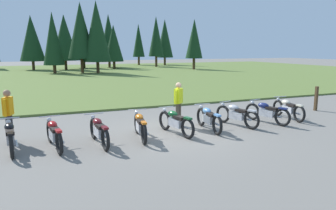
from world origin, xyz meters
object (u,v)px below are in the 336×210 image
object	(u,v)px
rider_in_hivis_vest	(178,101)
motorcycle_cream	(288,109)
motorcycle_silver	(237,114)
rider_checking_bike	(8,113)
motorcycle_orange	(140,125)
motorcycle_black	(10,136)
motorcycle_sky_blue	(209,118)
motorcycle_british_green	(175,122)
trail_marker_post	(316,99)
motorcycle_navy	(267,112)
motorcycle_red	(54,134)
motorcycle_maroon	(99,131)

from	to	relation	value
rider_in_hivis_vest	motorcycle_cream	bearing A→B (deg)	-7.18
motorcycle_silver	rider_checking_bike	size ratio (longest dim) A/B	1.23
motorcycle_cream	motorcycle_orange	bearing A→B (deg)	-175.63
motorcycle_black	motorcycle_orange	world-z (taller)	same
motorcycle_orange	motorcycle_sky_blue	xyz separation A→B (m)	(2.62, 0.12, 0.00)
motorcycle_black	rider_checking_bike	bearing A→B (deg)	93.79
motorcycle_british_green	trail_marker_post	size ratio (longest dim) A/B	1.81
motorcycle_black	motorcycle_orange	bearing A→B (deg)	-2.20
motorcycle_orange	motorcycle_navy	distance (m)	5.32
motorcycle_navy	trail_marker_post	size ratio (longest dim) A/B	1.78
motorcycle_black	rider_in_hivis_vest	bearing A→B (deg)	9.54
motorcycle_black	motorcycle_red	xyz separation A→B (m)	(1.18, -0.18, 0.00)
motorcycle_maroon	motorcycle_cream	distance (m)	8.04
motorcycle_cream	motorcycle_sky_blue	bearing A→B (deg)	-174.46
motorcycle_maroon	motorcycle_british_green	bearing A→B (deg)	4.93
motorcycle_orange	motorcycle_cream	size ratio (longest dim) A/B	1.00
motorcycle_black	rider_checking_bike	xyz separation A→B (m)	(-0.07, 1.00, 0.51)
motorcycle_silver	motorcycle_cream	world-z (taller)	same
motorcycle_orange	trail_marker_post	xyz separation A→B (m)	(9.20, 1.45, 0.14)
motorcycle_british_green	motorcycle_silver	distance (m)	2.65
motorcycle_cream	rider_checking_bike	world-z (taller)	rider_checking_bike
motorcycle_navy	rider_checking_bike	xyz separation A→B (m)	(-9.23, 0.90, 0.51)
motorcycle_silver	motorcycle_navy	distance (m)	1.38
motorcycle_sky_blue	motorcycle_cream	bearing A→B (deg)	5.54
motorcycle_silver	trail_marker_post	world-z (taller)	trail_marker_post
motorcycle_red	motorcycle_navy	world-z (taller)	same
rider_checking_bike	motorcycle_sky_blue	bearing A→B (deg)	-8.95
motorcycle_cream	rider_checking_bike	distance (m)	10.58
motorcycle_maroon	motorcycle_silver	distance (m)	5.33
motorcycle_cream	motorcycle_red	bearing A→B (deg)	-176.71
motorcycle_sky_blue	trail_marker_post	distance (m)	6.71
motorcycle_black	trail_marker_post	size ratio (longest dim) A/B	1.82
motorcycle_sky_blue	motorcycle_silver	size ratio (longest dim) A/B	1.02
motorcycle_black	motorcycle_sky_blue	size ratio (longest dim) A/B	1.00
motorcycle_red	motorcycle_orange	xyz separation A→B (m)	(2.67, 0.03, 0.00)
motorcycle_red	rider_checking_bike	world-z (taller)	rider_checking_bike
motorcycle_cream	rider_in_hivis_vest	size ratio (longest dim) A/B	1.26
rider_in_hivis_vest	motorcycle_british_green	bearing A→B (deg)	-119.12
motorcycle_red	rider_in_hivis_vest	bearing A→B (deg)	14.06
motorcycle_british_green	trail_marker_post	xyz separation A→B (m)	(7.90, 1.38, 0.14)
motorcycle_maroon	rider_in_hivis_vest	xyz separation A→B (m)	(3.24, 1.27, 0.51)
motorcycle_british_green	motorcycle_red	bearing A→B (deg)	-178.55
motorcycle_sky_blue	rider_checking_bike	distance (m)	6.63
motorcycle_black	motorcycle_maroon	bearing A→B (deg)	-7.02
motorcycle_orange	motorcycle_silver	size ratio (longest dim) A/B	1.02
motorcycle_navy	rider_in_hivis_vest	distance (m)	3.59
trail_marker_post	rider_checking_bike	bearing A→B (deg)	-178.68
motorcycle_british_green	motorcycle_navy	size ratio (longest dim) A/B	1.01
motorcycle_red	motorcycle_maroon	size ratio (longest dim) A/B	1.00
motorcycle_navy	trail_marker_post	xyz separation A→B (m)	(3.88, 1.21, 0.14)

